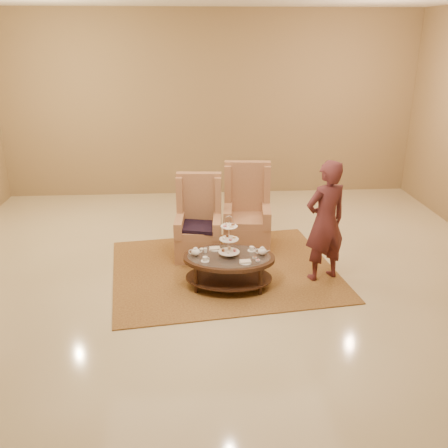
{
  "coord_description": "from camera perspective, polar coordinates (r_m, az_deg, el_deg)",
  "views": [
    {
      "loc": [
        -0.39,
        -5.77,
        3.04
      ],
      "look_at": [
        0.01,
        0.2,
        0.75
      ],
      "focal_mm": 40.0,
      "sensor_mm": 36.0,
      "label": 1
    }
  ],
  "objects": [
    {
      "name": "tea_table",
      "position": [
        6.3,
        0.56,
        -4.33
      ],
      "size": [
        1.24,
        0.93,
        0.97
      ],
      "rotation": [
        0.0,
        0.0,
        -0.12
      ],
      "color": "black",
      "rests_on": "ground"
    },
    {
      "name": "wall_back",
      "position": [
        9.86,
        -1.61,
        13.39
      ],
      "size": [
        8.0,
        0.04,
        3.5
      ],
      "primitive_type": "cube",
      "color": "#9B8054",
      "rests_on": "ground"
    },
    {
      "name": "rug",
      "position": [
        6.88,
        -0.01,
        -5.23
      ],
      "size": [
        3.27,
        2.84,
        0.02
      ],
      "rotation": [
        0.0,
        0.0,
        0.13
      ],
      "color": "olive",
      "rests_on": "ground"
    },
    {
      "name": "armchair_left",
      "position": [
        7.2,
        -2.89,
        -0.59
      ],
      "size": [
        0.69,
        0.71,
        1.19
      ],
      "rotation": [
        0.0,
        0.0,
        -0.08
      ],
      "color": "#AB7650",
      "rests_on": "ground"
    },
    {
      "name": "armchair_right",
      "position": [
        7.52,
        2.63,
        0.55
      ],
      "size": [
        0.75,
        0.77,
        1.27
      ],
      "rotation": [
        0.0,
        0.0,
        -0.1
      ],
      "color": "#AB7650",
      "rests_on": "ground"
    },
    {
      "name": "ground",
      "position": [
        6.53,
        0.02,
        -6.81
      ],
      "size": [
        8.0,
        8.0,
        0.0
      ],
      "primitive_type": "plane",
      "color": "beige",
      "rests_on": "ground"
    },
    {
      "name": "ceiling",
      "position": [
        6.53,
        0.02,
        -6.81
      ],
      "size": [
        8.0,
        8.0,
        0.02
      ],
      "primitive_type": "cube",
      "color": "silver",
      "rests_on": "ground"
    },
    {
      "name": "person",
      "position": [
        6.47,
        11.51,
        0.26
      ],
      "size": [
        0.68,
        0.57,
        1.61
      ],
      "rotation": [
        0.0,
        0.0,
        3.5
      ],
      "color": "#4E2124",
      "rests_on": "ground"
    }
  ]
}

